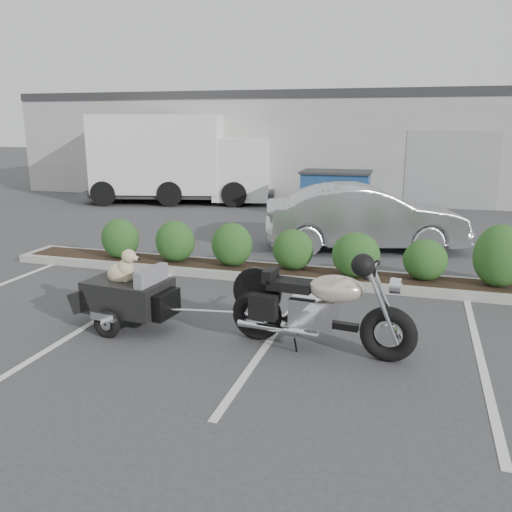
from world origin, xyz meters
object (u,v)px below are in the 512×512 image
(motorcycle, at_px, (319,309))
(sedan, at_px, (364,218))
(pet_trailer, at_px, (127,294))
(delivery_truck, at_px, (179,161))
(dumpster, at_px, (336,193))

(motorcycle, xyz_separation_m, sedan, (-0.03, 5.95, 0.18))
(pet_trailer, relative_size, delivery_truck, 0.28)
(motorcycle, height_order, delivery_truck, delivery_truck)
(pet_trailer, bearing_deg, dumpster, 88.72)
(motorcycle, xyz_separation_m, delivery_truck, (-7.27, 11.68, 0.93))
(motorcycle, bearing_deg, pet_trailer, -174.05)
(dumpster, xyz_separation_m, delivery_truck, (-5.91, 1.32, 0.79))
(pet_trailer, relative_size, sedan, 0.44)
(pet_trailer, bearing_deg, motorcycle, 5.95)
(pet_trailer, distance_m, delivery_truck, 12.53)
(motorcycle, bearing_deg, delivery_truck, 128.43)
(sedan, bearing_deg, dumpster, 0.84)
(delivery_truck, bearing_deg, motorcycle, -71.76)
(motorcycle, relative_size, pet_trailer, 1.24)
(motorcycle, relative_size, sedan, 0.55)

